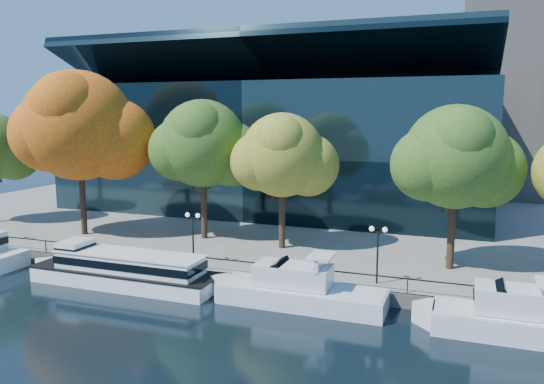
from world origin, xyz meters
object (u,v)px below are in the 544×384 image
at_px(lamp_2, 378,242).
at_px(tree_1, 80,128).
at_px(tree_3, 284,157).
at_px(tour_boat, 119,268).
at_px(cruiser_near, 294,289).
at_px(lamp_1, 193,226).
at_px(tree_2, 204,145).
at_px(tree_4, 457,159).
at_px(cruiser_far, 516,317).

bearing_deg(lamp_2, tree_1, 169.73).
height_order(tree_1, tree_3, tree_1).
xyz_separation_m(tour_boat, tree_3, (9.17, 10.83, 7.68)).
relative_size(cruiser_near, lamp_1, 3.09).
distance_m(tree_1, lamp_2, 30.34).
bearing_deg(cruiser_near, tree_3, 112.59).
bearing_deg(tree_2, tree_4, -6.08).
height_order(tree_1, tree_4, tree_1).
height_order(cruiser_near, cruiser_far, cruiser_far).
bearing_deg(lamp_2, cruiser_near, -145.55).
distance_m(cruiser_near, cruiser_far, 13.50).
relative_size(tree_2, lamp_2, 3.21).
bearing_deg(tree_4, tour_boat, -158.06).
distance_m(cruiser_far, tree_4, 12.96).
height_order(tour_boat, cruiser_near, cruiser_near).
xyz_separation_m(tree_4, lamp_2, (-4.79, -5.45, -5.35)).
xyz_separation_m(cruiser_near, cruiser_far, (13.49, -0.50, 0.06)).
height_order(tree_1, tree_2, tree_1).
distance_m(tree_3, lamp_1, 9.95).
bearing_deg(tour_boat, tree_2, 84.36).
bearing_deg(tour_boat, tree_4, 21.94).
distance_m(tree_2, tree_3, 8.10).
bearing_deg(tree_1, tour_boat, -40.86).
bearing_deg(cruiser_far, lamp_2, 155.56).
relative_size(cruiser_near, tree_1, 0.79).
bearing_deg(tree_4, tree_2, 173.92).
bearing_deg(cruiser_far, tour_boat, -179.98).
height_order(cruiser_near, tree_1, tree_1).
height_order(tree_3, lamp_2, tree_3).
distance_m(cruiser_far, tree_2, 29.59).
bearing_deg(tree_3, lamp_1, -126.22).
xyz_separation_m(tree_3, lamp_2, (9.24, -6.94, -4.99)).
distance_m(cruiser_near, tree_3, 13.67).
xyz_separation_m(cruiser_near, lamp_1, (-9.38, 3.39, 2.86)).
distance_m(cruiser_far, tree_3, 22.23).
bearing_deg(tree_2, cruiser_near, -42.25).
distance_m(tour_boat, cruiser_near, 13.48).
height_order(tree_4, lamp_1, tree_4).
xyz_separation_m(tree_2, lamp_1, (2.94, -7.80, -5.75)).
distance_m(tree_2, lamp_2, 19.79).
bearing_deg(tree_2, tree_3, -6.12).
bearing_deg(lamp_1, tree_1, 160.30).
bearing_deg(lamp_1, tree_4, 15.93).
height_order(tree_1, lamp_2, tree_1).
bearing_deg(tree_1, tree_3, 4.90).
height_order(cruiser_near, tree_4, tree_4).
relative_size(tree_2, tree_4, 1.05).
xyz_separation_m(cruiser_near, tree_4, (9.73, 8.84, 8.21)).
xyz_separation_m(cruiser_near, tree_1, (-24.04, 8.64, 10.15)).
distance_m(cruiser_near, tree_1, 27.49).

